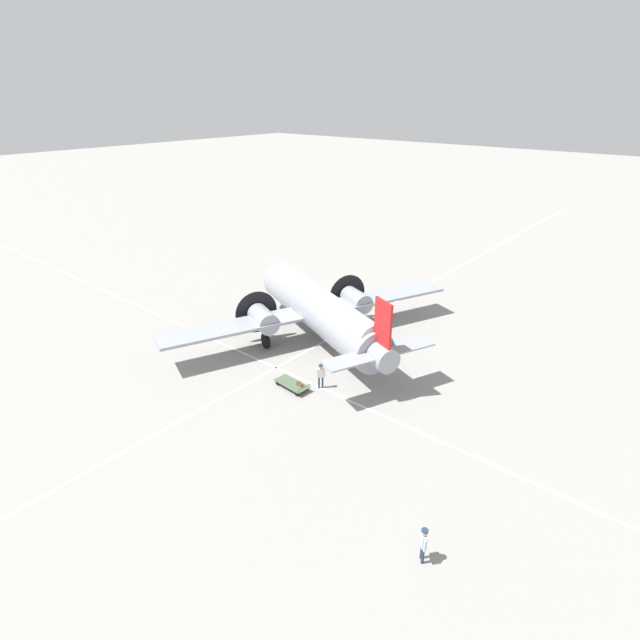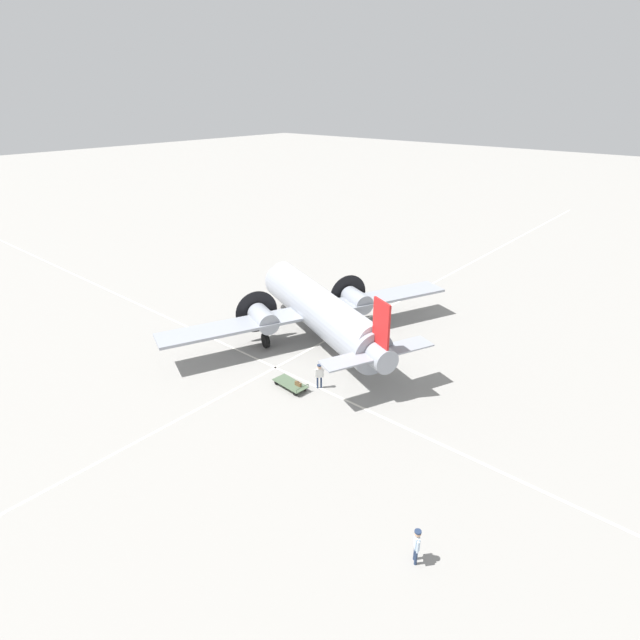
% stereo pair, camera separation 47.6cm
% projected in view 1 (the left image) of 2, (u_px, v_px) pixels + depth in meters
% --- Properties ---
extents(ground_plane, '(300.00, 300.00, 0.00)m').
position_uv_depth(ground_plane, '(320.00, 342.00, 36.95)').
color(ground_plane, gray).
extents(apron_line_eastwest, '(120.00, 0.16, 0.01)m').
position_uv_depth(apron_line_eastwest, '(274.00, 367.00, 33.59)').
color(apron_line_eastwest, silver).
rests_on(apron_line_eastwest, ground_plane).
extents(apron_line_northsouth, '(0.16, 120.00, 0.01)m').
position_uv_depth(apron_line_northsouth, '(322.00, 343.00, 36.86)').
color(apron_line_northsouth, silver).
rests_on(apron_line_northsouth, ground_plane).
extents(airliner_main, '(17.18, 21.88, 6.19)m').
position_uv_depth(airliner_main, '(317.00, 307.00, 36.23)').
color(airliner_main, '#9399A3').
rests_on(airliner_main, ground_plane).
extents(crew_foreground, '(0.39, 0.45, 1.65)m').
position_uv_depth(crew_foreground, '(424.00, 541.00, 19.29)').
color(crew_foreground, navy).
rests_on(crew_foreground, ground_plane).
extents(passenger_boarding, '(0.41, 0.44, 1.65)m').
position_uv_depth(passenger_boarding, '(321.00, 373.00, 30.82)').
color(passenger_boarding, navy).
rests_on(passenger_boarding, ground_plane).
extents(suitcase_near_door, '(0.47, 0.13, 0.63)m').
position_uv_depth(suitcase_near_door, '(300.00, 386.00, 30.85)').
color(suitcase_near_door, brown).
rests_on(suitcase_near_door, ground_plane).
extents(baggage_cart, '(2.39, 1.22, 0.56)m').
position_uv_depth(baggage_cart, '(292.00, 384.00, 31.12)').
color(baggage_cart, '#4C6047').
rests_on(baggage_cart, ground_plane).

